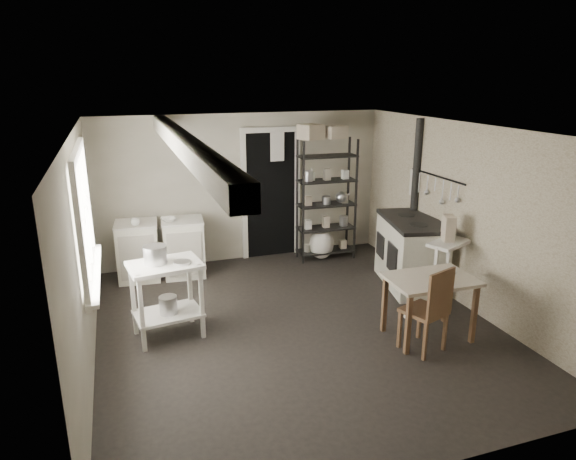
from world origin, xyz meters
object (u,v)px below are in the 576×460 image
object	(u,v)px
base_cabinets	(161,247)
flour_sack	(322,244)
prep_table	(167,303)
chair	(424,308)
stockpot	(155,258)
work_table	(429,306)
shelf_rack	(326,201)
stove	(411,256)

from	to	relation	value
base_cabinets	flour_sack	distance (m)	2.51
flour_sack	prep_table	bearing A→B (deg)	-145.27
chair	base_cabinets	bearing A→B (deg)	109.74
chair	flour_sack	size ratio (longest dim) A/B	1.99
flour_sack	stockpot	bearing A→B (deg)	-146.66
base_cabinets	work_table	size ratio (longest dim) A/B	1.37
stockpot	work_table	distance (m)	3.07
base_cabinets	work_table	xyz separation A→B (m)	(2.66, -2.81, -0.08)
prep_table	shelf_rack	xyz separation A→B (m)	(2.69, 1.83, 0.55)
shelf_rack	flour_sack	xyz separation A→B (m)	(-0.07, -0.02, -0.71)
base_cabinets	chair	xyz separation A→B (m)	(2.45, -3.03, 0.02)
prep_table	flour_sack	distance (m)	3.18
stove	flour_sack	xyz separation A→B (m)	(-0.76, 1.41, -0.20)
stockpot	flour_sack	bearing A→B (deg)	33.34
shelf_rack	stove	size ratio (longest dim) A/B	1.56
stove	work_table	bearing A→B (deg)	-101.80
stockpot	work_table	bearing A→B (deg)	-19.22
stockpot	flour_sack	world-z (taller)	stockpot
stockpot	chair	xyz separation A→B (m)	(2.64, -1.21, -0.45)
stockpot	work_table	xyz separation A→B (m)	(2.85, -0.99, -0.56)
base_cabinets	stove	size ratio (longest dim) A/B	1.05
stove	chair	size ratio (longest dim) A/B	1.27
prep_table	stockpot	size ratio (longest dim) A/B	3.21
prep_table	work_table	xyz separation A→B (m)	(2.76, -0.96, -0.02)
shelf_rack	work_table	bearing A→B (deg)	-86.51
stove	stockpot	bearing A→B (deg)	-161.75
stockpot	shelf_rack	bearing A→B (deg)	32.92
shelf_rack	stove	bearing A→B (deg)	-62.51
prep_table	base_cabinets	distance (m)	1.86
stove	chair	bearing A→B (deg)	-105.14
prep_table	chair	bearing A→B (deg)	-24.66
prep_table	chair	distance (m)	2.81
shelf_rack	work_table	size ratio (longest dim) A/B	2.03
base_cabinets	stove	bearing A→B (deg)	-19.12
work_table	prep_table	bearing A→B (deg)	160.83
flour_sack	shelf_rack	bearing A→B (deg)	15.26
base_cabinets	shelf_rack	world-z (taller)	shelf_rack
stockpot	prep_table	bearing A→B (deg)	-20.67
work_table	flour_sack	world-z (taller)	work_table
stockpot	base_cabinets	world-z (taller)	stockpot
chair	work_table	bearing A→B (deg)	26.49
prep_table	shelf_rack	bearing A→B (deg)	34.28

